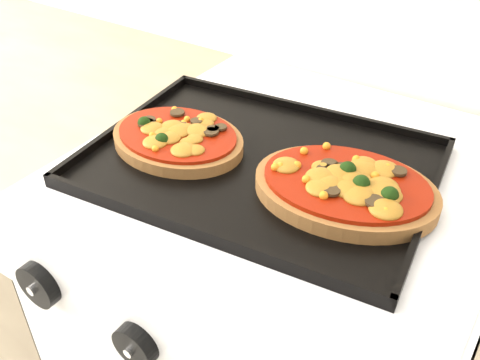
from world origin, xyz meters
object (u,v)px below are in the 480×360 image
Objects in this scene: pizza_left at (177,137)px; pizza_right at (346,186)px; stove at (280,357)px; baking_tray at (260,162)px.

pizza_right is (0.26, 0.02, 0.00)m from pizza_left.
stove is at bearing 156.55° from pizza_right.
baking_tray is at bearing 177.55° from pizza_right.
pizza_left is at bearing -157.68° from stove.
pizza_right reaches higher than pizza_left.
stove is 3.84× the size of pizza_right.
baking_tray is at bearing 12.87° from pizza_left.
baking_tray is 1.99× the size of pizza_right.
pizza_left is at bearing -173.53° from baking_tray.
pizza_right reaches higher than stove.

